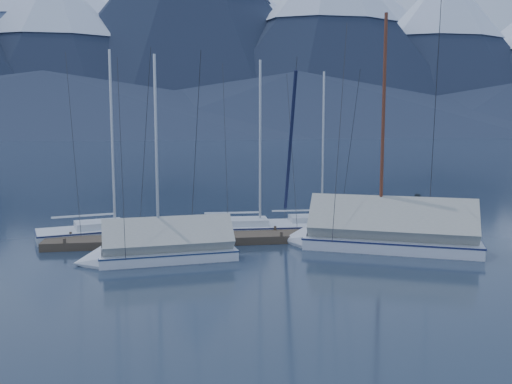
# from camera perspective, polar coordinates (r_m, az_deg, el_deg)

# --- Properties ---
(ground) EXTENTS (1000.00, 1000.00, 0.00)m
(ground) POSITION_cam_1_polar(r_m,az_deg,el_deg) (22.13, 0.81, -6.29)
(ground) COLOR black
(ground) RESTS_ON ground
(mountain_range) EXTENTS (877.00, 584.00, 150.50)m
(mountain_range) POSITION_cam_1_polar(r_m,az_deg,el_deg) (395.40, -8.00, 14.71)
(mountain_range) COLOR #475675
(mountain_range) RESTS_ON ground
(dock) EXTENTS (18.00, 1.50, 0.54)m
(dock) POSITION_cam_1_polar(r_m,az_deg,el_deg) (24.04, 0.00, -4.95)
(dock) COLOR #382D23
(dock) RESTS_ON ground
(mooring_posts) EXTENTS (15.12, 1.52, 0.35)m
(mooring_posts) POSITION_cam_1_polar(r_m,az_deg,el_deg) (23.92, -1.19, -4.43)
(mooring_posts) COLOR #382D23
(mooring_posts) RESTS_ON ground
(sailboat_open_left) EXTENTS (7.31, 3.78, 9.31)m
(sailboat_open_left) POSITION_cam_1_polar(r_m,az_deg,el_deg) (26.07, -13.53, -4.08)
(sailboat_open_left) COLOR silver
(sailboat_open_left) RESTS_ON ground
(sailboat_open_mid) EXTENTS (6.79, 2.89, 8.90)m
(sailboat_open_mid) POSITION_cam_1_polar(r_m,az_deg,el_deg) (25.91, 1.46, -3.97)
(sailboat_open_mid) COLOR silver
(sailboat_open_mid) RESTS_ON ground
(sailboat_open_right) EXTENTS (6.44, 2.74, 8.43)m
(sailboat_open_right) POSITION_cam_1_polar(r_m,az_deg,el_deg) (27.13, 7.85, -3.56)
(sailboat_open_right) COLOR silver
(sailboat_open_right) RESTS_ON ground
(sailboat_covered_near) EXTENTS (8.43, 5.67, 10.60)m
(sailboat_covered_near) POSITION_cam_1_polar(r_m,az_deg,el_deg) (23.21, 12.49, -4.49)
(sailboat_covered_near) COLOR silver
(sailboat_covered_near) RESTS_ON ground
(sailboat_covered_far) EXTENTS (6.19, 2.69, 8.44)m
(sailboat_covered_far) POSITION_cam_1_polar(r_m,az_deg,el_deg) (20.92, -10.54, -6.03)
(sailboat_covered_far) COLOR silver
(sailboat_covered_far) RESTS_ON ground
(person) EXTENTS (0.57, 0.70, 1.66)m
(person) POSITION_cam_1_polar(r_m,az_deg,el_deg) (25.92, 16.68, -1.99)
(person) COLOR black
(person) RESTS_ON dock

